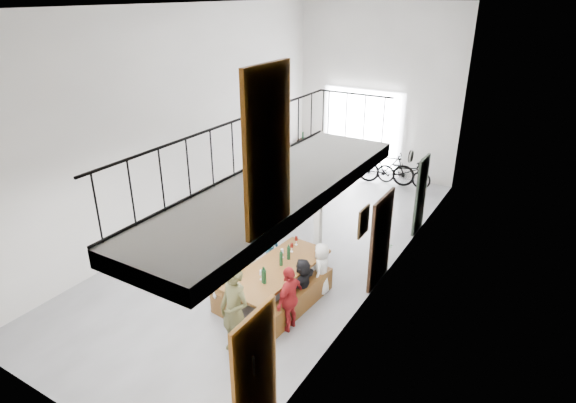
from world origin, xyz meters
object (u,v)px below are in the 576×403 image
Objects in this scene: bench_inner at (254,281)px; oak_barrel at (284,165)px; serving_counter at (321,154)px; bicycle_near at (404,172)px; side_bench at (233,195)px; host_standing at (235,311)px; tasting_table at (277,271)px.

oak_barrel is (-2.86, 5.84, 0.25)m from bench_inner.
bench_inner is at bearing -63.94° from oak_barrel.
bicycle_near is at bearing -12.78° from serving_counter.
side_bench is at bearing -107.05° from serving_counter.
side_bench is 0.99× the size of serving_counter.
serving_counter is (0.75, 4.19, 0.21)m from side_bench.
host_standing is at bearing 179.49° from bicycle_near.
serving_counter reaches higher than tasting_table.
host_standing reaches higher than oak_barrel.
side_bench is 4.27m from serving_counter.
bicycle_near is at bearing 93.92° from tasting_table.
host_standing is (3.91, -5.11, 0.60)m from side_bench.
oak_barrel is at bearing 83.46° from side_bench.
oak_barrel is at bearing 123.48° from bench_inner.
bench_inner is 1.28× the size of host_standing.
bench_inner is at bearing -79.58° from serving_counter.
tasting_table is at bearing -43.06° from side_bench.
bench_inner is 2.14× the size of oak_barrel.
oak_barrel is at bearing 111.49° from bicycle_near.
host_standing is (0.78, -1.67, 0.59)m from bench_inner.
oak_barrel is 8.35m from host_standing.
host_standing is at bearing -79.13° from tasting_table.
serving_counter is 3.12m from bicycle_near.
oak_barrel reaches higher than serving_counter.
bench_inner is (-0.61, 0.06, -0.46)m from tasting_table.
tasting_table is 1.62m from host_standing.
host_standing is at bearing -57.46° from bench_inner.
bench_inner is at bearing 173.47° from bicycle_near.
tasting_table is 7.38m from bicycle_near.
tasting_table is 5.14m from side_bench.
bench_inner is 8.00m from serving_counter.
serving_counter reaches higher than bench_inner.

